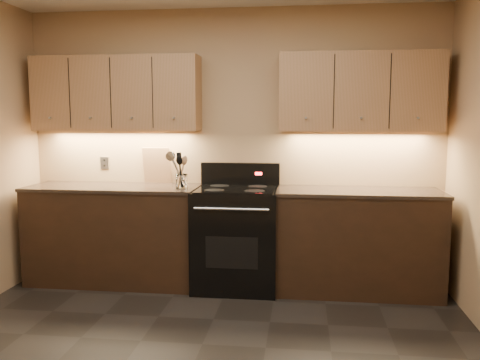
{
  "coord_description": "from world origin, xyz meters",
  "views": [
    {
      "loc": [
        0.68,
        -2.87,
        1.58
      ],
      "look_at": [
        0.14,
        1.45,
        1.04
      ],
      "focal_mm": 38.0,
      "sensor_mm": 36.0,
      "label": 1
    }
  ],
  "objects": [
    {
      "name": "steel_spatula",
      "position": [
        -0.39,
        1.64,
        1.12
      ],
      "size": [
        0.24,
        0.12,
        0.37
      ],
      "primitive_type": null,
      "rotation": [
        0.18,
        -0.39,
        -0.35
      ],
      "color": "silver",
      "rests_on": "utensil_crock"
    },
    {
      "name": "wall_back",
      "position": [
        0.0,
        2.0,
        1.3
      ],
      "size": [
        4.0,
        0.04,
        2.6
      ],
      "primitive_type": "cube",
      "color": "tan",
      "rests_on": "ground"
    },
    {
      "name": "upper_cab_left",
      "position": [
        -1.1,
        1.85,
        1.8
      ],
      "size": [
        1.6,
        0.3,
        0.7
      ],
      "primitive_type": "cube",
      "color": "#A57752",
      "rests_on": "wall_back"
    },
    {
      "name": "cutting_board",
      "position": [
        -0.75,
        1.96,
        1.11
      ],
      "size": [
        0.29,
        0.1,
        0.35
      ],
      "primitive_type": "cube",
      "rotation": [
        0.16,
        0.0,
        -0.08
      ],
      "color": "tan",
      "rests_on": "counter_left"
    },
    {
      "name": "upper_cab_right",
      "position": [
        1.18,
        1.85,
        1.8
      ],
      "size": [
        1.44,
        0.3,
        0.7
      ],
      "primitive_type": "cube",
      "color": "#A57752",
      "rests_on": "wall_back"
    },
    {
      "name": "steel_skimmer",
      "position": [
        -0.39,
        1.6,
        1.11
      ],
      "size": [
        0.23,
        0.12,
        0.34
      ],
      "primitive_type": null,
      "rotation": [
        -0.1,
        -0.45,
        0.02
      ],
      "color": "silver",
      "rests_on": "utensil_crock"
    },
    {
      "name": "outlet_plate",
      "position": [
        -1.3,
        1.99,
        1.12
      ],
      "size": [
        0.08,
        0.01,
        0.12
      ],
      "primitive_type": "cube",
      "color": "#B2B5BA",
      "rests_on": "wall_back"
    },
    {
      "name": "black_spoon",
      "position": [
        -0.42,
        1.64,
        1.09
      ],
      "size": [
        0.07,
        0.17,
        0.3
      ],
      "primitive_type": null,
      "rotation": [
        0.35,
        0.04,
        -0.14
      ],
      "color": "black",
      "rests_on": "utensil_crock"
    },
    {
      "name": "counter_right",
      "position": [
        1.18,
        1.7,
        0.47
      ],
      "size": [
        1.46,
        0.62,
        0.93
      ],
      "color": "black",
      "rests_on": "ground"
    },
    {
      "name": "black_turner",
      "position": [
        -0.41,
        1.6,
        1.11
      ],
      "size": [
        0.14,
        0.15,
        0.34
      ],
      "primitive_type": null,
      "rotation": [
        -0.16,
        -0.05,
        0.35
      ],
      "color": "black",
      "rests_on": "utensil_crock"
    },
    {
      "name": "counter_left",
      "position": [
        -1.1,
        1.7,
        0.47
      ],
      "size": [
        1.62,
        0.62,
        0.93
      ],
      "color": "black",
      "rests_on": "ground"
    },
    {
      "name": "stove",
      "position": [
        0.08,
        1.68,
        0.48
      ],
      "size": [
        0.76,
        0.68,
        1.14
      ],
      "color": "black",
      "rests_on": "ground"
    },
    {
      "name": "utensil_crock",
      "position": [
        -0.42,
        1.62,
        0.99
      ],
      "size": [
        0.13,
        0.13,
        0.13
      ],
      "color": "white",
      "rests_on": "counter_left"
    },
    {
      "name": "wooden_spoon",
      "position": [
        -0.44,
        1.61,
        1.09
      ],
      "size": [
        0.12,
        0.06,
        0.29
      ],
      "primitive_type": null,
      "rotation": [
        0.02,
        0.23,
        0.06
      ],
      "color": "tan",
      "rests_on": "utensil_crock"
    }
  ]
}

